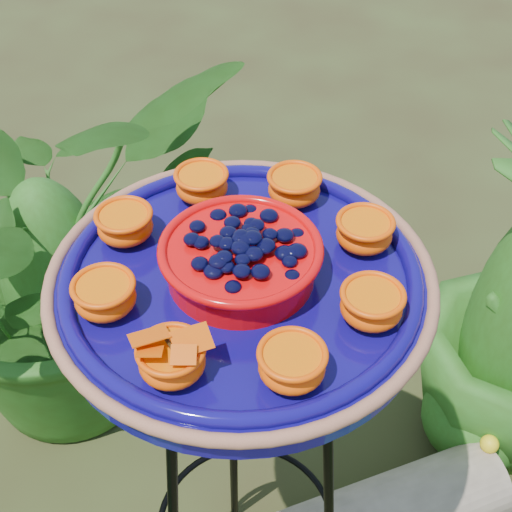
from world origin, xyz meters
name	(u,v)px	position (x,y,z in m)	size (l,w,h in m)	color
tripod_stand	(245,453)	(-0.06, -0.01, 0.60)	(0.45, 0.45, 0.99)	black
feeder_dish	(241,277)	(-0.06, -0.01, 1.04)	(0.63, 0.63, 0.12)	#0F0862
shrub_back_left	(50,248)	(-0.64, 0.57, 0.50)	(0.91, 0.79, 1.01)	#285316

